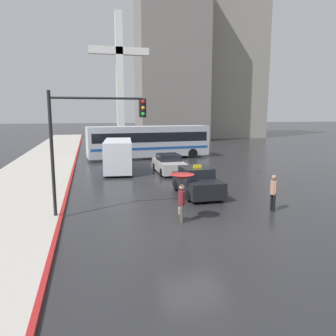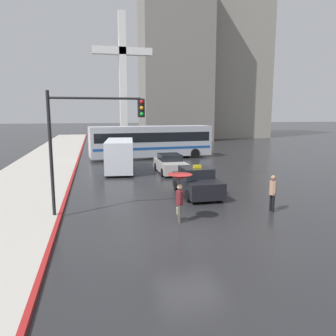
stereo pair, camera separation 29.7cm
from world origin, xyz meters
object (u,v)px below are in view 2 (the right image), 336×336
city_bus (151,141)px  monument_cross (123,72)px  pedestrian_man (273,190)px  sedan_red (170,164)px  pedestrian_with_umbrella (180,184)px  taxi (197,182)px  traffic_light (90,129)px  ambulance_van (120,154)px

city_bus → monument_cross: bearing=-176.2°
pedestrian_man → sedan_red: bearing=-166.5°
sedan_red → pedestrian_with_umbrella: pedestrian_with_umbrella is taller
taxi → sedan_red: bearing=-90.9°
sedan_red → pedestrian_man: 10.94m
city_bus → traffic_light: size_ratio=2.28×
taxi → pedestrian_man: (2.42, -3.75, 0.29)m
city_bus → monument_cross: (-1.74, 10.62, 7.79)m
ambulance_van → taxi: bearing=118.9°
pedestrian_man → monument_cross: monument_cross is taller
sedan_red → traffic_light: bearing=59.0°
traffic_light → monument_cross: 29.38m
pedestrian_with_umbrella → traffic_light: bearing=72.4°
sedan_red → monument_cross: monument_cross is taller
sedan_red → ambulance_van: 4.02m
sedan_red → pedestrian_with_umbrella: 11.50m
pedestrian_with_umbrella → pedestrian_man: size_ratio=1.19×
traffic_light → pedestrian_with_umbrella: bearing=-27.0°
city_bus → pedestrian_man: (2.30, -19.11, -0.80)m
pedestrian_man → traffic_light: traffic_light is taller
taxi → ambulance_van: bearing=-67.3°
taxi → city_bus: size_ratio=0.33×
pedestrian_with_umbrella → monument_cross: monument_cross is taller
monument_cross → city_bus: bearing=-80.7°
pedestrian_with_umbrella → traffic_light: 4.45m
ambulance_van → monument_cross: bearing=-90.1°
ambulance_van → pedestrian_man: size_ratio=3.45×
city_bus → pedestrian_man: size_ratio=7.27×
sedan_red → traffic_light: (-5.69, -9.48, 3.12)m
ambulance_van → pedestrian_with_umbrella: 12.86m
sedan_red → monument_cross: bearing=-84.8°
pedestrian_man → ambulance_van: bearing=-152.6°
pedestrian_man → traffic_light: (-8.01, 1.21, 2.79)m
sedan_red → pedestrian_man: (2.32, -10.69, 0.33)m
traffic_light → ambulance_van: bearing=79.5°
pedestrian_man → monument_cross: (-4.03, 29.74, 8.59)m
sedan_red → ambulance_van: bearing=-22.7°
sedan_red → pedestrian_man: pedestrian_man is taller
taxi → ambulance_van: size_ratio=0.70×
city_bus → traffic_light: traffic_light is taller
ambulance_van → monument_cross: size_ratio=0.35×
taxi → city_bus: 15.41m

